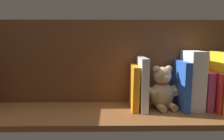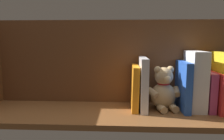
% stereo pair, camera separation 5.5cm
% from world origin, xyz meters
% --- Properties ---
extents(ground_plane, '(1.16, 0.31, 0.02)m').
position_xyz_m(ground_plane, '(0.00, 0.00, -0.01)').
color(ground_plane, brown).
extents(shelf_back_panel, '(1.16, 0.02, 0.39)m').
position_xyz_m(shelf_back_panel, '(0.00, -0.13, 0.20)').
color(shelf_back_panel, brown).
rests_on(shelf_back_panel, ground_plane).
extents(book_1, '(0.03, 0.18, 0.25)m').
position_xyz_m(book_1, '(-0.46, -0.03, 0.12)').
color(book_1, yellow).
rests_on(book_1, ground_plane).
extents(book_2, '(0.01, 0.18, 0.17)m').
position_xyz_m(book_2, '(-0.43, -0.03, 0.08)').
color(book_2, red).
rests_on(book_2, ground_plane).
extents(book_3, '(0.03, 0.16, 0.17)m').
position_xyz_m(book_3, '(-0.41, -0.04, 0.08)').
color(book_3, '#B23F72').
rests_on(book_3, ground_plane).
extents(dictionary_thick_white, '(0.06, 0.15, 0.25)m').
position_xyz_m(dictionary_thick_white, '(-0.35, -0.04, 0.13)').
color(dictionary_thick_white, white).
rests_on(dictionary_thick_white, ground_plane).
extents(book_4, '(0.03, 0.17, 0.21)m').
position_xyz_m(book_4, '(-0.30, -0.04, 0.10)').
color(book_4, blue).
rests_on(book_4, ground_plane).
extents(teddy_bear, '(0.15, 0.14, 0.19)m').
position_xyz_m(teddy_bear, '(-0.22, -0.04, 0.08)').
color(teddy_bear, tan).
rests_on(teddy_bear, ground_plane).
extents(book_5, '(0.03, 0.17, 0.22)m').
position_xyz_m(book_5, '(-0.13, -0.04, 0.11)').
color(book_5, silver).
rests_on(book_5, ground_plane).
extents(book_6, '(0.03, 0.16, 0.19)m').
position_xyz_m(book_6, '(-0.10, -0.04, 0.09)').
color(book_6, orange).
rests_on(book_6, ground_plane).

